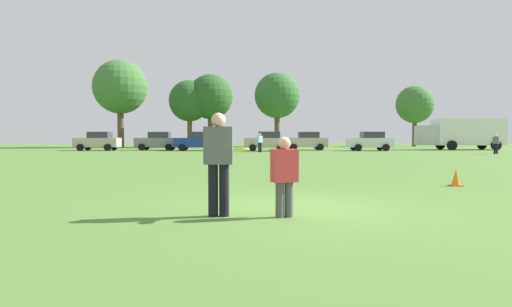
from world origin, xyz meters
TOP-DOWN VIEW (x-y plane):
  - ground_plane at (0.00, 0.00)m, footprint 153.11×153.11m
  - player_thrower at (-1.52, -0.89)m, footprint 0.51×0.31m
  - player_defender at (-0.37, -1.03)m, footprint 0.49×0.36m
  - frisbee at (-1.11, -1.11)m, footprint 0.27×0.27m
  - traffic_cone at (5.00, 3.55)m, footprint 0.32×0.32m
  - parked_car_near_left at (-14.69, 34.87)m, footprint 4.26×2.33m
  - parked_car_mid_left at (-9.06, 35.63)m, footprint 4.26×2.33m
  - parked_car_center at (-4.98, 34.05)m, footprint 4.26×2.33m
  - parked_car_mid_right at (1.65, 32.81)m, footprint 4.26×2.33m
  - parked_car_near_right at (5.75, 35.15)m, footprint 4.26×2.33m
  - parked_car_far_right at (11.57, 33.16)m, footprint 4.26×2.33m
  - box_truck at (21.84, 35.67)m, footprint 8.58×3.20m
  - bystander_sideline_watcher at (19.21, 25.26)m, footprint 0.48×0.48m
  - bystander_far_jogger at (0.81, 29.69)m, footprint 0.52×0.47m
  - tree_west_maple at (-15.72, 47.31)m, footprint 6.70×6.70m
  - tree_center_elm at (-7.12, 47.22)m, footprint 5.18×5.18m
  - tree_east_birch at (-4.52, 47.48)m, footprint 5.65×5.65m
  - tree_east_oak at (4.19, 50.20)m, footprint 6.06×6.06m
  - tree_far_east_pine at (22.87, 50.20)m, footprint 5.05×5.05m

SIDE VIEW (x-z plane):
  - ground_plane at x=0.00m, z-range 0.00..0.00m
  - traffic_cone at x=5.00m, z-range -0.01..0.47m
  - player_defender at x=-0.37m, z-range 0.08..1.47m
  - bystander_sideline_watcher at x=19.21m, z-range 0.10..1.67m
  - parked_car_near_left at x=-14.69m, z-range 0.01..1.83m
  - parked_car_mid_left at x=-9.06m, z-range 0.01..1.83m
  - parked_car_center at x=-4.98m, z-range 0.01..1.83m
  - parked_car_mid_right at x=1.65m, z-range 0.01..1.83m
  - parked_car_near_right at x=5.75m, z-range 0.01..1.83m
  - parked_car_far_right at x=11.57m, z-range 0.01..1.83m
  - bystander_far_jogger at x=0.81m, z-range 0.11..1.75m
  - player_thrower at x=-1.52m, z-range 0.12..1.94m
  - frisbee at x=-1.11m, z-range 1.14..1.22m
  - box_truck at x=21.84m, z-range 0.16..3.34m
  - tree_far_east_pine at x=22.87m, z-range 1.54..9.75m
  - tree_center_elm at x=-7.12m, z-range 1.58..10.00m
  - tree_east_birch at x=-4.52m, z-range 1.73..10.91m
  - tree_east_oak at x=4.19m, z-range 1.85..11.69m
  - tree_west_maple at x=-15.72m, z-range 2.04..12.93m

